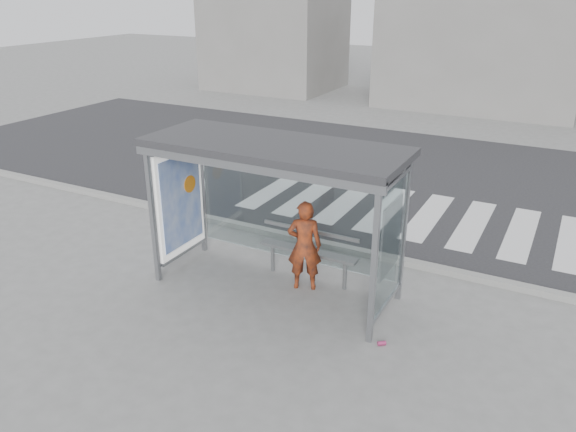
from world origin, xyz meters
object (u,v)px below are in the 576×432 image
object	(u,v)px
bus_shelter	(256,177)
soda_can	(382,343)
person	(304,246)
bench	(308,251)

from	to	relation	value
bus_shelter	soda_can	size ratio (longest dim) A/B	34.49
person	bus_shelter	bearing A→B (deg)	-6.88
bus_shelter	soda_can	distance (m)	3.32
bus_shelter	person	xyz separation A→B (m)	(0.80, 0.23, -1.17)
soda_can	person	bearing A→B (deg)	150.60
bus_shelter	bench	xyz separation A→B (m)	(0.73, 0.52, -1.42)
bus_shelter	soda_can	bearing A→B (deg)	-16.76
bench	bus_shelter	bearing A→B (deg)	-144.32
person	soda_can	bearing A→B (deg)	127.88
person	bench	world-z (taller)	person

